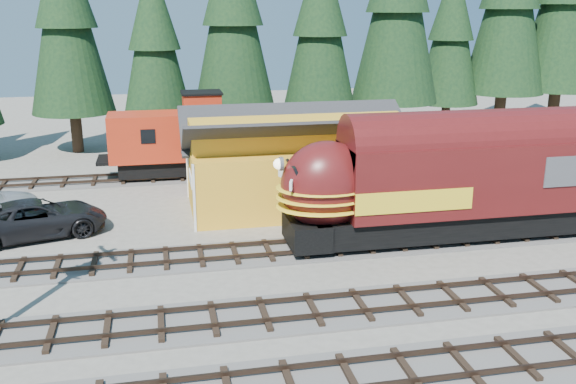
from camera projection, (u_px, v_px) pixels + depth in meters
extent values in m
plane|color=#6B665B|center=(360.00, 284.00, 25.45)|extent=(120.00, 120.00, 0.00)
cube|color=#4C4947|center=(532.00, 232.00, 31.14)|extent=(68.00, 3.20, 0.08)
cube|color=#38281E|center=(541.00, 233.00, 30.40)|extent=(68.00, 0.08, 0.16)
cube|color=#38281E|center=(524.00, 223.00, 31.76)|extent=(68.00, 0.08, 0.16)
cube|color=#4C4947|center=(121.00, 180.00, 40.42)|extent=(32.00, 3.20, 0.08)
cube|color=#38281E|center=(120.00, 180.00, 39.69)|extent=(32.00, 0.08, 0.16)
cube|color=#38281E|center=(121.00, 174.00, 41.04)|extent=(32.00, 0.08, 0.16)
cube|color=gold|center=(302.00, 176.00, 34.84)|extent=(12.00, 6.00, 3.40)
cube|color=gold|center=(302.00, 133.00, 34.17)|extent=(11.88, 3.30, 1.44)
cube|color=white|center=(190.00, 178.00, 32.59)|extent=(0.06, 2.40, 0.60)
cone|color=black|center=(66.00, 17.00, 45.69)|extent=(6.01, 6.01, 13.69)
cone|color=black|center=(154.00, 40.00, 44.97)|extent=(5.06, 5.06, 11.51)
cone|color=black|center=(233.00, 14.00, 46.16)|extent=(6.11, 6.11, 13.92)
cone|color=black|center=(320.00, 26.00, 47.17)|extent=(5.59, 5.59, 12.74)
cone|color=black|center=(398.00, 1.00, 48.39)|extent=(6.69, 6.69, 15.24)
cone|color=black|center=(451.00, 32.00, 53.10)|extent=(5.20, 5.20, 11.84)
cube|color=black|center=(468.00, 220.00, 30.23)|extent=(15.26, 2.73, 1.18)
cube|color=#4F1212|center=(489.00, 174.00, 29.78)|extent=(13.92, 3.21, 3.21)
ellipsoid|color=#4F1212|center=(326.00, 185.00, 28.29)|extent=(4.07, 3.15, 3.96)
cube|color=#38383A|center=(566.00, 162.00, 30.44)|extent=(4.28, 3.27, 1.39)
sphere|color=white|center=(279.00, 164.00, 27.58)|extent=(0.47, 0.47, 0.47)
cube|color=black|center=(189.00, 165.00, 41.04)|extent=(8.72, 2.25, 0.97)
cube|color=#B52A13|center=(188.00, 135.00, 40.49)|extent=(9.69, 2.81, 2.91)
cube|color=#B52A13|center=(202.00, 103.00, 40.11)|extent=(2.32, 2.13, 1.16)
imported|color=black|center=(37.00, 218.00, 30.50)|extent=(6.99, 4.60, 1.79)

